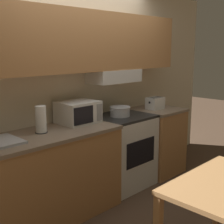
% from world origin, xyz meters
% --- Properties ---
extents(ground_plane, '(16.00, 16.00, 0.00)m').
position_xyz_m(ground_plane, '(0.00, 0.00, 0.00)').
color(ground_plane, '#4C3828').
extents(wall_back, '(5.41, 0.38, 2.55)m').
position_xyz_m(wall_back, '(0.01, -0.07, 1.54)').
color(wall_back, beige).
rests_on(wall_back, ground_plane).
extents(lower_counter_main, '(1.65, 0.67, 0.93)m').
position_xyz_m(lower_counter_main, '(-0.69, -0.33, 0.46)').
color(lower_counter_main, '#B27A47').
rests_on(lower_counter_main, ground_plane).
extents(lower_counter_right_stub, '(0.64, 0.67, 0.93)m').
position_xyz_m(lower_counter_right_stub, '(1.20, -0.33, 0.46)').
color(lower_counter_right_stub, '#B27A47').
rests_on(lower_counter_right_stub, ground_plane).
extents(stove_range, '(0.73, 0.62, 0.93)m').
position_xyz_m(stove_range, '(0.51, -0.31, 0.46)').
color(stove_range, silver).
rests_on(stove_range, ground_plane).
extents(cooking_pot, '(0.34, 0.26, 0.12)m').
position_xyz_m(cooking_pot, '(0.46, -0.31, 0.99)').
color(cooking_pot, '#B7BABF').
rests_on(cooking_pot, stove_range).
extents(microwave, '(0.43, 0.37, 0.24)m').
position_xyz_m(microwave, '(-0.13, -0.21, 1.05)').
color(microwave, silver).
rests_on(microwave, lower_counter_main).
extents(toaster, '(0.25, 0.17, 0.16)m').
position_xyz_m(toaster, '(1.15, -0.33, 1.01)').
color(toaster, silver).
rests_on(toaster, lower_counter_right_stub).
extents(paper_towel_roll, '(0.12, 0.12, 0.27)m').
position_xyz_m(paper_towel_roll, '(-0.66, -0.28, 1.06)').
color(paper_towel_roll, black).
rests_on(paper_towel_roll, lower_counter_main).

